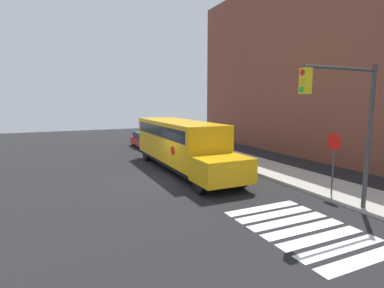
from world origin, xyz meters
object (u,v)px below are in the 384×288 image
object	(u,v)px
stop_sign	(334,155)
traffic_light	(350,116)
parked_car	(146,140)
school_bus	(180,142)

from	to	relation	value
stop_sign	traffic_light	size ratio (longest dim) A/B	0.51
parked_car	school_bus	bearing A→B (deg)	-3.33
school_bus	stop_sign	world-z (taller)	school_bus
school_bus	parked_car	size ratio (longest dim) A/B	2.54
stop_sign	traffic_light	world-z (taller)	traffic_light
school_bus	traffic_light	xyz separation A→B (m)	(9.34, 2.44, 1.94)
school_bus	traffic_light	size ratio (longest dim) A/B	1.95
parked_car	traffic_light	size ratio (longest dim) A/B	0.77
school_bus	traffic_light	bearing A→B (deg)	14.63
stop_sign	parked_car	bearing A→B (deg)	-168.63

